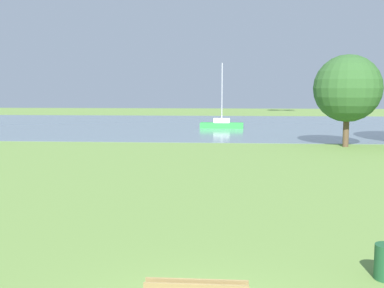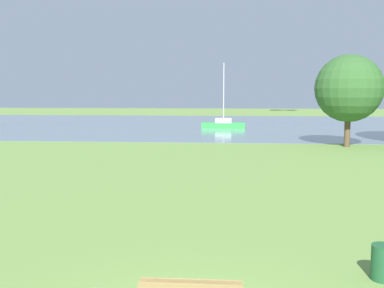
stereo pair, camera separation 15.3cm
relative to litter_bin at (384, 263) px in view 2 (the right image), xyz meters
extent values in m
plane|color=olive|center=(-4.14, 19.20, -0.40)|extent=(160.00, 160.00, 0.00)
cylinder|color=#1E512D|center=(0.00, 0.00, 0.00)|extent=(0.56, 0.56, 0.80)
cube|color=slate|center=(-4.14, 47.20, -0.39)|extent=(140.00, 40.00, 0.02)
cube|color=green|center=(-4.24, 42.05, -0.08)|extent=(4.87, 1.73, 0.60)
cube|color=white|center=(-4.24, 42.05, 0.47)|extent=(1.85, 1.19, 0.50)
cylinder|color=silver|center=(-4.24, 42.05, 3.54)|extent=(0.10, 0.10, 6.63)
cylinder|color=brown|center=(5.29, 25.45, 0.92)|extent=(0.44, 0.44, 2.63)
sphere|color=#305B29|center=(5.29, 25.45, 3.99)|extent=(5.02, 5.02, 5.02)
camera|label=1|loc=(-3.63, -10.53, 3.86)|focal=43.95mm
camera|label=2|loc=(-3.48, -10.51, 3.86)|focal=43.95mm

